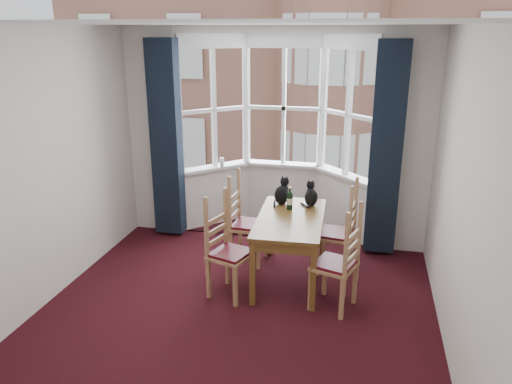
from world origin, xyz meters
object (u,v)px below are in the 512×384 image
(chair_right_near, at_px, (343,268))
(candle_tall, at_px, (222,162))
(chair_left_far, at_px, (242,225))
(wine_bottle, at_px, (290,200))
(chair_left_near, at_px, (224,253))
(chair_right_far, at_px, (344,236))
(cat_right, at_px, (311,196))
(cat_left, at_px, (282,193))
(dining_table, at_px, (290,225))

(chair_right_near, xyz_separation_m, candle_tall, (-1.85, 2.02, 0.46))
(chair_left_far, distance_m, wine_bottle, 0.74)
(chair_left_near, bearing_deg, wine_bottle, 49.41)
(wine_bottle, bearing_deg, chair_right_far, 5.37)
(chair_right_far, xyz_separation_m, cat_right, (-0.41, 0.14, 0.41))
(chair_right_near, xyz_separation_m, cat_right, (-0.45, 0.96, 0.41))
(chair_left_near, relative_size, candle_tall, 6.95)
(chair_left_near, bearing_deg, chair_left_far, 90.61)
(chair_left_near, bearing_deg, candle_tall, 106.72)
(chair_right_far, bearing_deg, chair_left_near, -148.45)
(chair_left_far, bearing_deg, candle_tall, 116.87)
(chair_left_near, relative_size, cat_left, 2.77)
(chair_left_far, height_order, wine_bottle, wine_bottle)
(dining_table, distance_m, chair_right_far, 0.69)
(chair_left_far, xyz_separation_m, wine_bottle, (0.60, -0.12, 0.41))
(chair_left_near, distance_m, cat_right, 1.28)
(candle_tall, bearing_deg, chair_left_near, -73.28)
(chair_left_near, distance_m, chair_right_near, 1.27)
(chair_left_near, xyz_separation_m, cat_left, (0.47, 0.88, 0.42))
(cat_left, bearing_deg, chair_left_near, -118.15)
(cat_right, distance_m, candle_tall, 1.76)
(candle_tall, bearing_deg, chair_left_far, -63.13)
(cat_right, bearing_deg, candle_tall, 143.03)
(dining_table, relative_size, chair_right_far, 1.50)
(dining_table, relative_size, wine_bottle, 5.10)
(dining_table, height_order, cat_left, cat_left)
(chair_left_near, xyz_separation_m, cat_right, (0.82, 0.90, 0.41))
(cat_right, xyz_separation_m, wine_bottle, (-0.22, -0.20, 0.00))
(chair_right_near, distance_m, cat_left, 1.30)
(chair_right_near, relative_size, wine_bottle, 3.41)
(cat_left, distance_m, wine_bottle, 0.22)
(cat_right, distance_m, wine_bottle, 0.30)
(dining_table, xyz_separation_m, chair_right_far, (0.59, 0.30, -0.19))
(chair_right_near, height_order, wine_bottle, wine_bottle)
(chair_right_far, height_order, cat_right, cat_right)
(chair_right_far, relative_size, wine_bottle, 3.41)
(chair_right_near, bearing_deg, wine_bottle, 131.33)
(cat_left, bearing_deg, chair_left_far, -171.70)
(chair_right_near, bearing_deg, dining_table, 140.04)
(chair_left_far, relative_size, candle_tall, 6.95)
(chair_left_near, height_order, cat_right, cat_right)
(chair_left_near, height_order, candle_tall, candle_tall)
(chair_left_far, bearing_deg, chair_right_near, -34.59)
(dining_table, relative_size, cat_left, 4.15)
(chair_right_far, distance_m, wine_bottle, 0.76)
(chair_left_far, relative_size, wine_bottle, 3.41)
(chair_left_near, distance_m, cat_left, 1.09)
(cat_left, bearing_deg, chair_right_near, -50.13)
(chair_right_far, xyz_separation_m, cat_left, (-0.76, 0.13, 0.42))
(dining_table, bearing_deg, chair_right_far, 27.03)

